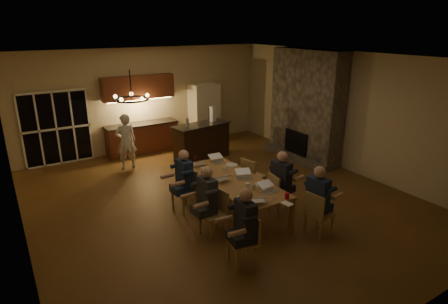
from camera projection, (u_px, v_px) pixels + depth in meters
floor at (220, 199)px, 8.67m from camera, size 9.00×9.00×0.00m
back_wall at (146, 100)px, 11.79m from camera, size 8.00×0.04×3.20m
left_wall at (11, 169)px, 6.14m from camera, size 0.04×9.00×3.20m
right_wall at (346, 112)px, 10.16m from camera, size 0.04×9.00×3.20m
ceiling at (220, 57)px, 7.63m from camera, size 8.00×9.00×0.04m
french_doors at (57, 129)px, 10.57m from camera, size 1.86×0.08×2.10m
fireplace at (306, 105)px, 10.97m from camera, size 0.58×2.50×3.20m
kitchenette at (141, 115)px, 11.51m from camera, size 2.24×0.68×2.40m
refrigerator at (204, 113)px, 12.63m from camera, size 0.90×0.68×2.00m
dining_table at (234, 196)px, 8.00m from camera, size 1.10×2.71×0.75m
bar_island at (202, 142)px, 11.12m from camera, size 1.82×0.92×1.08m
chair_left_near at (243, 241)px, 6.20m from camera, size 0.51×0.51×0.89m
chair_left_mid at (213, 214)px, 7.09m from camera, size 0.48×0.48×0.89m
chair_left_far at (184, 191)px, 8.05m from camera, size 0.53×0.53×0.89m
chair_right_near at (320, 213)px, 7.12m from camera, size 0.49×0.49×0.89m
chair_right_mid at (281, 194)px, 7.94m from camera, size 0.50×0.50×0.89m
chair_right_far at (253, 176)px, 8.88m from camera, size 0.52×0.52×0.89m
person_left_near at (245, 227)px, 6.15m from camera, size 0.67×0.67×1.38m
person_right_near at (317, 200)px, 7.07m from camera, size 0.68×0.68×1.38m
person_left_mid at (207, 201)px, 7.07m from camera, size 0.62×0.62×1.38m
person_right_mid at (281, 182)px, 7.89m from camera, size 0.70×0.70×1.38m
person_left_far at (184, 181)px, 7.97m from camera, size 0.62×0.62×1.38m
standing_person at (126, 142)px, 10.32m from camera, size 0.61×0.43×1.56m
chandelier at (132, 99)px, 5.78m from camera, size 0.54×0.54×0.03m
laptop_a at (256, 196)px, 6.87m from camera, size 0.40×0.38×0.23m
laptop_b at (269, 186)px, 7.26m from camera, size 0.33×0.30×0.23m
laptop_c at (220, 175)px, 7.80m from camera, size 0.33×0.29×0.23m
laptop_d at (244, 174)px, 7.89m from camera, size 0.40×0.37×0.23m
laptop_e at (198, 160)px, 8.66m from camera, size 0.32×0.28×0.23m
laptop_f at (217, 158)px, 8.82m from camera, size 0.34×0.30×0.23m
mug_front at (248, 186)px, 7.46m from camera, size 0.09×0.09×0.10m
mug_mid at (225, 169)px, 8.33m from camera, size 0.08×0.08×0.10m
mug_back at (203, 170)px, 8.28m from camera, size 0.08×0.08×0.10m
redcup_near at (287, 196)px, 6.99m from camera, size 0.08×0.08×0.12m
redcup_mid at (204, 174)px, 7.99m from camera, size 0.08×0.08×0.12m
can_silver at (254, 187)px, 7.36m from camera, size 0.06×0.06×0.12m
can_cola at (196, 158)px, 8.94m from camera, size 0.06×0.06×0.12m
can_right at (243, 170)px, 8.24m from camera, size 0.06×0.06×0.12m
plate_near at (260, 185)px, 7.60m from camera, size 0.23×0.23×0.02m
plate_left at (243, 198)px, 7.01m from camera, size 0.27×0.27×0.02m
plate_far at (232, 165)px, 8.67m from camera, size 0.27×0.27×0.02m
notepad at (287, 204)px, 6.81m from camera, size 0.18×0.22×0.01m
bar_bottle at (187, 123)px, 10.64m from camera, size 0.08×0.08×0.24m
bar_blender at (213, 114)px, 11.21m from camera, size 0.17×0.17×0.45m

